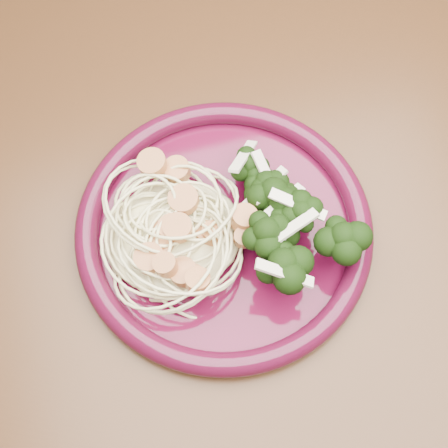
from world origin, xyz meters
TOP-DOWN VIEW (x-y plane):
  - dining_table at (0.00, 0.00)m, footprint 1.20×0.80m
  - dinner_plate at (0.00, -0.01)m, footprint 0.31×0.31m
  - spaghetti_pile at (-0.04, -0.01)m, footprint 0.14×0.13m
  - scallop_cluster at (-0.04, -0.01)m, footprint 0.15×0.15m
  - broccoli_pile at (0.06, -0.02)m, footprint 0.11×0.17m
  - onion_garnish at (0.06, -0.02)m, footprint 0.08×0.11m

SIDE VIEW (x-z plane):
  - dining_table at x=0.00m, z-range 0.28..1.03m
  - dinner_plate at x=0.00m, z-range 0.75..0.77m
  - spaghetti_pile at x=-0.04m, z-range 0.76..0.79m
  - broccoli_pile at x=0.06m, z-range 0.76..0.81m
  - scallop_cluster at x=-0.04m, z-range 0.79..0.83m
  - onion_garnish at x=0.06m, z-range 0.79..0.84m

